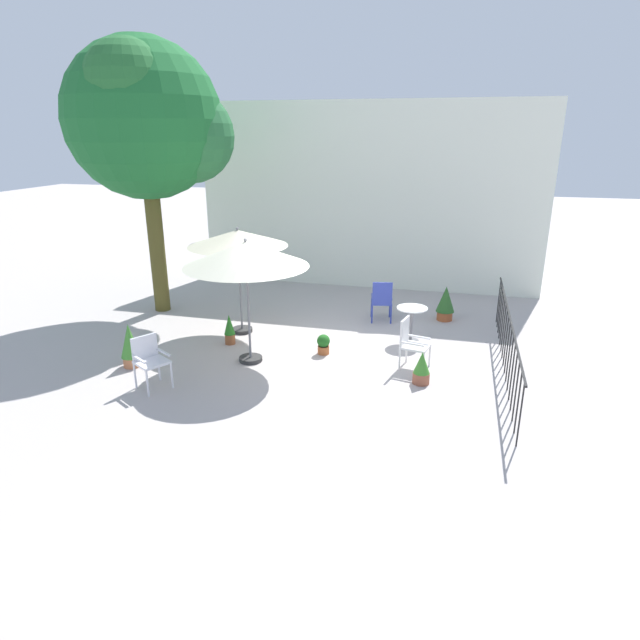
{
  "coord_description": "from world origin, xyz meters",
  "views": [
    {
      "loc": [
        2.43,
        -9.66,
        4.14
      ],
      "look_at": [
        0.0,
        -0.13,
        0.7
      ],
      "focal_mm": 30.33,
      "sensor_mm": 36.0,
      "label": 1
    }
  ],
  "objects_px": {
    "potted_plant_0": "(446,302)",
    "patio_chair_0": "(411,341)",
    "patio_chair_2": "(149,358)",
    "patio_umbrella_1": "(238,239)",
    "shade_tree": "(148,119)",
    "potted_plant_4": "(130,345)",
    "patio_umbrella_0": "(246,255)",
    "potted_plant_2": "(422,368)",
    "cafe_table_0": "(412,318)",
    "potted_plant_1": "(230,329)",
    "potted_plant_3": "(323,344)",
    "patio_chair_1": "(382,299)"
  },
  "relations": [
    {
      "from": "shade_tree",
      "to": "patio_chair_2",
      "type": "relative_size",
      "value": 6.81
    },
    {
      "from": "patio_umbrella_0",
      "to": "potted_plant_4",
      "type": "xyz_separation_m",
      "value": [
        -2.05,
        -0.78,
        -1.63
      ]
    },
    {
      "from": "patio_chair_2",
      "to": "patio_umbrella_1",
      "type": "bearing_deg",
      "value": 80.73
    },
    {
      "from": "cafe_table_0",
      "to": "patio_umbrella_1",
      "type": "bearing_deg",
      "value": -175.0
    },
    {
      "from": "potted_plant_0",
      "to": "potted_plant_1",
      "type": "xyz_separation_m",
      "value": [
        -4.22,
        -2.62,
        -0.1
      ]
    },
    {
      "from": "patio_umbrella_1",
      "to": "patio_chair_0",
      "type": "height_order",
      "value": "patio_umbrella_1"
    },
    {
      "from": "patio_umbrella_0",
      "to": "potted_plant_3",
      "type": "bearing_deg",
      "value": 28.55
    },
    {
      "from": "shade_tree",
      "to": "potted_plant_4",
      "type": "bearing_deg",
      "value": -70.81
    },
    {
      "from": "patio_chair_2",
      "to": "patio_chair_0",
      "type": "bearing_deg",
      "value": 24.3
    },
    {
      "from": "patio_umbrella_0",
      "to": "potted_plant_2",
      "type": "height_order",
      "value": "patio_umbrella_0"
    },
    {
      "from": "patio_umbrella_1",
      "to": "potted_plant_4",
      "type": "distance_m",
      "value": 3.04
    },
    {
      "from": "patio_umbrella_1",
      "to": "potted_plant_3",
      "type": "distance_m",
      "value": 2.83
    },
    {
      "from": "potted_plant_1",
      "to": "patio_chair_2",
      "type": "bearing_deg",
      "value": -103.07
    },
    {
      "from": "potted_plant_4",
      "to": "patio_umbrella_1",
      "type": "bearing_deg",
      "value": 60.07
    },
    {
      "from": "cafe_table_0",
      "to": "patio_chair_0",
      "type": "height_order",
      "value": "patio_chair_0"
    },
    {
      "from": "patio_umbrella_1",
      "to": "patio_chair_0",
      "type": "xyz_separation_m",
      "value": [
        3.72,
        -1.01,
        -1.51
      ]
    },
    {
      "from": "patio_umbrella_0",
      "to": "potted_plant_4",
      "type": "relative_size",
      "value": 2.83
    },
    {
      "from": "potted_plant_1",
      "to": "potted_plant_3",
      "type": "bearing_deg",
      "value": -1.05
    },
    {
      "from": "cafe_table_0",
      "to": "patio_chair_1",
      "type": "bearing_deg",
      "value": 125.27
    },
    {
      "from": "patio_umbrella_1",
      "to": "potted_plant_0",
      "type": "relative_size",
      "value": 2.84
    },
    {
      "from": "patio_umbrella_0",
      "to": "potted_plant_2",
      "type": "xyz_separation_m",
      "value": [
        3.22,
        -0.18,
        -1.77
      ]
    },
    {
      "from": "patio_umbrella_0",
      "to": "patio_chair_2",
      "type": "xyz_separation_m",
      "value": [
        -1.24,
        -1.45,
        -1.52
      ]
    },
    {
      "from": "patio_umbrella_1",
      "to": "patio_chair_2",
      "type": "xyz_separation_m",
      "value": [
        -0.47,
        -2.9,
        -1.5
      ]
    },
    {
      "from": "potted_plant_0",
      "to": "patio_chair_0",
      "type": "bearing_deg",
      "value": -100.38
    },
    {
      "from": "patio_chair_2",
      "to": "potted_plant_0",
      "type": "bearing_deg",
      "value": 45.36
    },
    {
      "from": "patio_umbrella_0",
      "to": "patio_chair_0",
      "type": "xyz_separation_m",
      "value": [
        2.96,
        0.44,
        -1.53
      ]
    },
    {
      "from": "potted_plant_4",
      "to": "potted_plant_1",
      "type": "bearing_deg",
      "value": 48.8
    },
    {
      "from": "patio_umbrella_0",
      "to": "potted_plant_2",
      "type": "distance_m",
      "value": 3.68
    },
    {
      "from": "cafe_table_0",
      "to": "patio_chair_2",
      "type": "height_order",
      "value": "patio_chair_2"
    },
    {
      "from": "potted_plant_0",
      "to": "potted_plant_3",
      "type": "xyz_separation_m",
      "value": [
        -2.23,
        -2.65,
        -0.22
      ]
    },
    {
      "from": "potted_plant_2",
      "to": "patio_chair_1",
      "type": "bearing_deg",
      "value": 110.46
    },
    {
      "from": "patio_chair_1",
      "to": "patio_umbrella_1",
      "type": "bearing_deg",
      "value": -153.59
    },
    {
      "from": "potted_plant_0",
      "to": "shade_tree",
      "type": "bearing_deg",
      "value": -172.5
    },
    {
      "from": "potted_plant_1",
      "to": "shade_tree",
      "type": "bearing_deg",
      "value": 144.6
    },
    {
      "from": "patio_umbrella_0",
      "to": "potted_plant_1",
      "type": "relative_size",
      "value": 3.73
    },
    {
      "from": "cafe_table_0",
      "to": "patio_chair_2",
      "type": "xyz_separation_m",
      "value": [
        -4.09,
        -3.22,
        0.02
      ]
    },
    {
      "from": "cafe_table_0",
      "to": "shade_tree",
      "type": "bearing_deg",
      "value": 173.46
    },
    {
      "from": "potted_plant_2",
      "to": "patio_umbrella_0",
      "type": "bearing_deg",
      "value": 176.8
    },
    {
      "from": "potted_plant_0",
      "to": "potted_plant_4",
      "type": "xyz_separation_m",
      "value": [
        -5.54,
        -4.12,
        0.01
      ]
    },
    {
      "from": "patio_umbrella_1",
      "to": "potted_plant_1",
      "type": "xyz_separation_m",
      "value": [
        0.03,
        -0.73,
        -1.71
      ]
    },
    {
      "from": "patio_chair_0",
      "to": "potted_plant_1",
      "type": "xyz_separation_m",
      "value": [
        -3.69,
        0.28,
        -0.2
      ]
    },
    {
      "from": "potted_plant_0",
      "to": "potted_plant_2",
      "type": "xyz_separation_m",
      "value": [
        -0.28,
        -3.52,
        -0.14
      ]
    },
    {
      "from": "patio_umbrella_1",
      "to": "patio_chair_2",
      "type": "relative_size",
      "value": 2.55
    },
    {
      "from": "potted_plant_4",
      "to": "patio_chair_2",
      "type": "bearing_deg",
      "value": -39.46
    },
    {
      "from": "patio_umbrella_1",
      "to": "cafe_table_0",
      "type": "height_order",
      "value": "patio_umbrella_1"
    },
    {
      "from": "shade_tree",
      "to": "patio_umbrella_0",
      "type": "distance_m",
      "value": 4.64
    },
    {
      "from": "shade_tree",
      "to": "potted_plant_0",
      "type": "relative_size",
      "value": 7.57
    },
    {
      "from": "cafe_table_0",
      "to": "potted_plant_2",
      "type": "height_order",
      "value": "cafe_table_0"
    },
    {
      "from": "potted_plant_1",
      "to": "potted_plant_4",
      "type": "bearing_deg",
      "value": -131.2
    },
    {
      "from": "cafe_table_0",
      "to": "patio_chair_2",
      "type": "bearing_deg",
      "value": -141.82
    }
  ]
}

